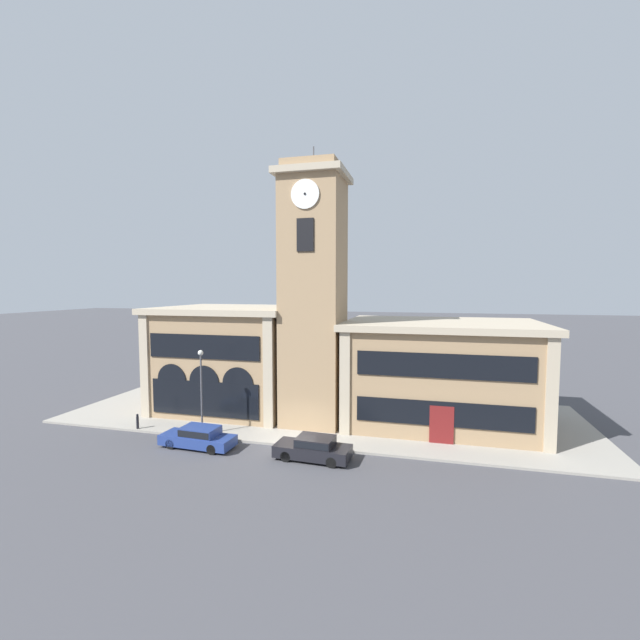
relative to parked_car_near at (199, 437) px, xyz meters
name	(u,v)px	position (x,y,z in m)	size (l,w,h in m)	color
ground_plane	(293,448)	(5.79, 1.48, -0.70)	(300.00, 300.00, 0.00)	#424247
sidewalk_kerb	(322,414)	(5.79, 8.64, -0.63)	(39.34, 14.32, 0.15)	gray
clock_tower	(314,296)	(5.79, 6.33, 8.74)	(4.88, 4.88, 19.99)	#9E7F5B
town_hall_left_wing	(233,357)	(-1.96, 8.98, 3.56)	(11.43, 10.25, 8.47)	#9E7F5B
town_hall_right_wing	(441,372)	(14.82, 8.99, 3.12)	(13.98, 10.25, 7.59)	#9E7F5B
parked_car_near	(199,437)	(0.00, 0.00, 0.00)	(4.83, 1.96, 1.35)	navy
parked_car_mid	(314,448)	(7.52, 0.00, 0.01)	(4.54, 2.03, 1.36)	black
street_lamp	(201,379)	(-0.82, 1.86, 3.22)	(0.36, 0.36, 5.75)	#4C4C51
bollard	(138,421)	(-5.82, 1.75, -0.03)	(0.18, 0.18, 1.06)	black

